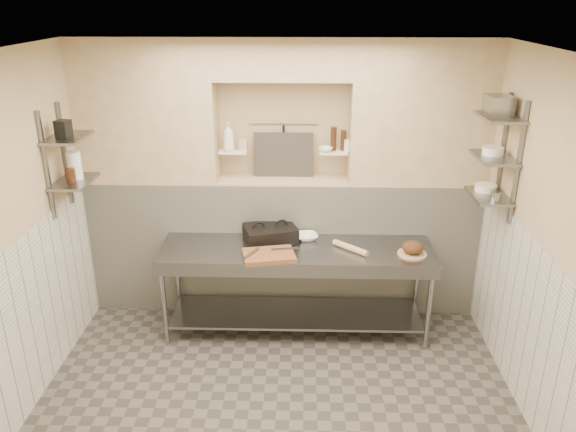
{
  "coord_description": "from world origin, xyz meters",
  "views": [
    {
      "loc": [
        0.2,
        -3.66,
        3.16
      ],
      "look_at": [
        0.07,
        0.9,
        1.35
      ],
      "focal_mm": 35.0,
      "sensor_mm": 36.0,
      "label": 1
    }
  ],
  "objects_px": {
    "bowl_alcove": "(325,149)",
    "jug_left": "(74,165)",
    "cutting_board": "(269,255)",
    "rolling_pin": "(350,248)",
    "panini_press": "(270,233)",
    "mixing_bowl": "(307,237)",
    "bread_loaf": "(413,247)",
    "bottle_soap": "(229,137)",
    "prep_table": "(296,273)"
  },
  "relations": [
    {
      "from": "bottle_soap",
      "to": "bowl_alcove",
      "type": "bearing_deg",
      "value": 0.12
    },
    {
      "from": "panini_press",
      "to": "jug_left",
      "type": "bearing_deg",
      "value": 172.36
    },
    {
      "from": "rolling_pin",
      "to": "bowl_alcove",
      "type": "height_order",
      "value": "bowl_alcove"
    },
    {
      "from": "bread_loaf",
      "to": "prep_table",
      "type": "bearing_deg",
      "value": 175.18
    },
    {
      "from": "prep_table",
      "to": "mixing_bowl",
      "type": "bearing_deg",
      "value": 67.1
    },
    {
      "from": "rolling_pin",
      "to": "bread_loaf",
      "type": "bearing_deg",
      "value": -7.13
    },
    {
      "from": "prep_table",
      "to": "bowl_alcove",
      "type": "bearing_deg",
      "value": 62.81
    },
    {
      "from": "bottle_soap",
      "to": "bowl_alcove",
      "type": "relative_size",
      "value": 2.05
    },
    {
      "from": "jug_left",
      "to": "mixing_bowl",
      "type": "bearing_deg",
      "value": 8.49
    },
    {
      "from": "panini_press",
      "to": "mixing_bowl",
      "type": "relative_size",
      "value": 2.63
    },
    {
      "from": "bread_loaf",
      "to": "mixing_bowl",
      "type": "bearing_deg",
      "value": 161.92
    },
    {
      "from": "mixing_bowl",
      "to": "jug_left",
      "type": "relative_size",
      "value": 0.88
    },
    {
      "from": "bowl_alcove",
      "to": "jug_left",
      "type": "distance_m",
      "value": 2.34
    },
    {
      "from": "mixing_bowl",
      "to": "bowl_alcove",
      "type": "height_order",
      "value": "bowl_alcove"
    },
    {
      "from": "prep_table",
      "to": "panini_press",
      "type": "distance_m",
      "value": 0.47
    },
    {
      "from": "cutting_board",
      "to": "jug_left",
      "type": "bearing_deg",
      "value": 176.43
    },
    {
      "from": "mixing_bowl",
      "to": "bottle_soap",
      "type": "xyz_separation_m",
      "value": [
        -0.77,
        0.3,
        0.93
      ]
    },
    {
      "from": "cutting_board",
      "to": "bread_loaf",
      "type": "distance_m",
      "value": 1.34
    },
    {
      "from": "bottle_soap",
      "to": "prep_table",
      "type": "bearing_deg",
      "value": -38.18
    },
    {
      "from": "mixing_bowl",
      "to": "bottle_soap",
      "type": "bearing_deg",
      "value": 158.65
    },
    {
      "from": "rolling_pin",
      "to": "bowl_alcove",
      "type": "distance_m",
      "value": 1.0
    },
    {
      "from": "bowl_alcove",
      "to": "jug_left",
      "type": "height_order",
      "value": "jug_left"
    },
    {
      "from": "cutting_board",
      "to": "rolling_pin",
      "type": "xyz_separation_m",
      "value": [
        0.76,
        0.17,
        0.01
      ]
    },
    {
      "from": "mixing_bowl",
      "to": "bread_loaf",
      "type": "distance_m",
      "value": 1.03
    },
    {
      "from": "cutting_board",
      "to": "prep_table",
      "type": "bearing_deg",
      "value": 36.92
    },
    {
      "from": "cutting_board",
      "to": "mixing_bowl",
      "type": "height_order",
      "value": "mixing_bowl"
    },
    {
      "from": "bread_loaf",
      "to": "bottle_soap",
      "type": "xyz_separation_m",
      "value": [
        -1.76,
        0.62,
        0.88
      ]
    },
    {
      "from": "panini_press",
      "to": "bread_loaf",
      "type": "xyz_separation_m",
      "value": [
        1.34,
        -0.32,
        0.01
      ]
    },
    {
      "from": "prep_table",
      "to": "rolling_pin",
      "type": "relative_size",
      "value": 6.72
    },
    {
      "from": "bottle_soap",
      "to": "bowl_alcove",
      "type": "xyz_separation_m",
      "value": [
        0.95,
        0.0,
        -0.12
      ]
    },
    {
      "from": "mixing_bowl",
      "to": "bread_loaf",
      "type": "xyz_separation_m",
      "value": [
        0.98,
        -0.32,
        0.05
      ]
    },
    {
      "from": "bowl_alcove",
      "to": "jug_left",
      "type": "relative_size",
      "value": 0.56
    },
    {
      "from": "cutting_board",
      "to": "mixing_bowl",
      "type": "xyz_separation_m",
      "value": [
        0.35,
        0.42,
        0.01
      ]
    },
    {
      "from": "panini_press",
      "to": "mixing_bowl",
      "type": "distance_m",
      "value": 0.36
    },
    {
      "from": "bowl_alcove",
      "to": "bottle_soap",
      "type": "bearing_deg",
      "value": -179.88
    },
    {
      "from": "prep_table",
      "to": "bottle_soap",
      "type": "relative_size",
      "value": 9.11
    },
    {
      "from": "prep_table",
      "to": "bowl_alcove",
      "type": "distance_m",
      "value": 1.25
    },
    {
      "from": "bottle_soap",
      "to": "jug_left",
      "type": "height_order",
      "value": "bottle_soap"
    },
    {
      "from": "panini_press",
      "to": "jug_left",
      "type": "relative_size",
      "value": 2.31
    },
    {
      "from": "prep_table",
      "to": "panini_press",
      "type": "height_order",
      "value": "panini_press"
    },
    {
      "from": "bottle_soap",
      "to": "jug_left",
      "type": "xyz_separation_m",
      "value": [
        -1.31,
        -0.61,
        -0.12
      ]
    },
    {
      "from": "mixing_bowl",
      "to": "bottle_soap",
      "type": "distance_m",
      "value": 1.25
    },
    {
      "from": "prep_table",
      "to": "bread_loaf",
      "type": "bearing_deg",
      "value": -4.82
    },
    {
      "from": "rolling_pin",
      "to": "cutting_board",
      "type": "bearing_deg",
      "value": -167.44
    },
    {
      "from": "cutting_board",
      "to": "bottle_soap",
      "type": "bearing_deg",
      "value": 120.5
    },
    {
      "from": "panini_press",
      "to": "bottle_soap",
      "type": "distance_m",
      "value": 1.03
    },
    {
      "from": "bread_loaf",
      "to": "jug_left",
      "type": "distance_m",
      "value": 3.16
    },
    {
      "from": "jug_left",
      "to": "panini_press",
      "type": "bearing_deg",
      "value": 10.12
    },
    {
      "from": "prep_table",
      "to": "rolling_pin",
      "type": "height_order",
      "value": "rolling_pin"
    },
    {
      "from": "bread_loaf",
      "to": "cutting_board",
      "type": "bearing_deg",
      "value": -175.78
    }
  ]
}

